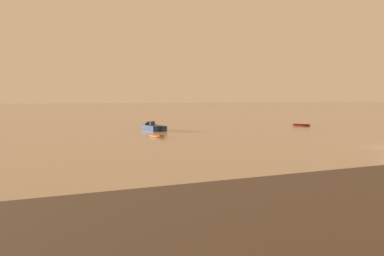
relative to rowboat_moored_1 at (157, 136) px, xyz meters
name	(u,v)px	position (x,y,z in m)	size (l,w,h in m)	color
rowboat_moored_1	(157,136)	(0.00, 0.00, 0.00)	(1.58, 3.06, 0.46)	orange
rowboat_moored_2	(301,125)	(31.10, 9.00, 0.01)	(2.70, 3.30, 0.51)	red
motorboat_moored_5	(152,128)	(4.10, 12.01, 0.17)	(2.44, 6.37, 2.14)	navy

